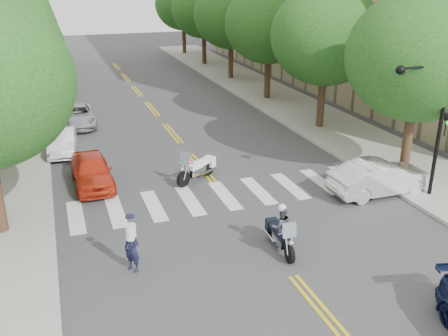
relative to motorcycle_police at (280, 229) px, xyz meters
name	(u,v)px	position (x,y,z in m)	size (l,w,h in m)	color
ground	(293,276)	(-0.30, -1.63, -0.79)	(140.00, 140.00, 0.00)	#38383A
sidewalk_left	(6,120)	(-9.80, 20.37, -0.71)	(5.00, 60.00, 0.15)	#9E9991
sidewalk_right	(275,98)	(9.20, 20.37, -0.71)	(5.00, 60.00, 0.15)	#9E9991
tree_l_2	(4,32)	(-9.10, 20.37, 4.77)	(6.40, 6.40, 8.45)	#382316
tree_l_3	(11,21)	(-9.10, 28.37, 4.77)	(6.40, 6.40, 8.45)	#382316
tree_l_4	(15,13)	(-9.10, 36.37, 4.77)	(6.40, 6.40, 8.45)	#382316
tree_l_5	(18,8)	(-9.10, 44.37, 4.77)	(6.40, 6.40, 8.45)	#382316
tree_r_0	(419,56)	(8.50, 4.37, 4.77)	(6.40, 6.40, 8.45)	#382316
tree_r_1	(326,36)	(8.50, 12.37, 4.77)	(6.40, 6.40, 8.45)	#382316
tree_r_2	(269,23)	(8.50, 20.37, 4.77)	(6.40, 6.40, 8.45)	#382316
tree_r_3	(231,15)	(8.50, 28.37, 4.77)	(6.40, 6.40, 8.45)	#382316
tree_r_4	(204,9)	(8.50, 36.37, 4.77)	(6.40, 6.40, 8.45)	#382316
tree_r_5	(183,5)	(8.50, 44.37, 4.77)	(6.40, 6.40, 8.45)	#382316
traffic_signal_pole	(433,113)	(7.42, 1.87, 2.94)	(2.82, 0.42, 6.00)	black
motorcycle_police	(280,229)	(0.00, 0.00, 0.00)	(0.76, 2.17, 1.76)	black
motorcycle_parked	(199,168)	(-0.83, 6.96, -0.23)	(2.20, 1.61, 1.60)	black
officer_standing	(132,249)	(-4.99, 0.37, 0.01)	(0.58, 0.38, 1.59)	#161832
convertible	(381,177)	(6.09, 2.87, -0.04)	(1.59, 4.55, 1.50)	silver
parked_car_a	(92,171)	(-5.54, 7.87, -0.08)	(1.66, 4.13, 1.41)	red
parked_car_b	(62,142)	(-6.60, 12.87, -0.16)	(1.31, 3.77, 1.24)	white
parked_car_c	(77,116)	(-5.50, 17.87, -0.15)	(2.12, 4.59, 1.28)	#A1A2A8
parked_car_d	(54,87)	(-6.60, 26.87, -0.07)	(2.02, 4.96, 1.44)	black
parked_car_e	(53,75)	(-6.60, 32.37, -0.18)	(1.42, 3.53, 1.20)	#A7A7AC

